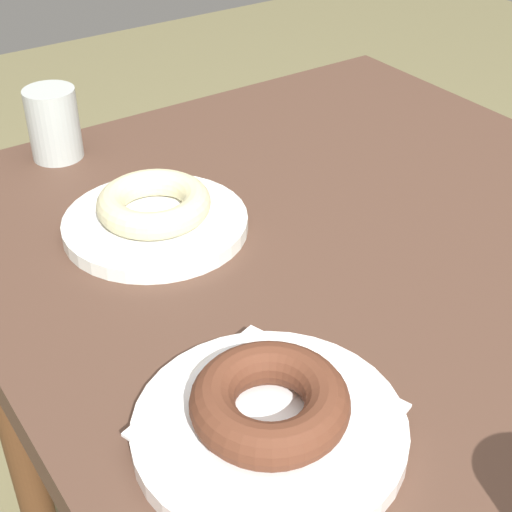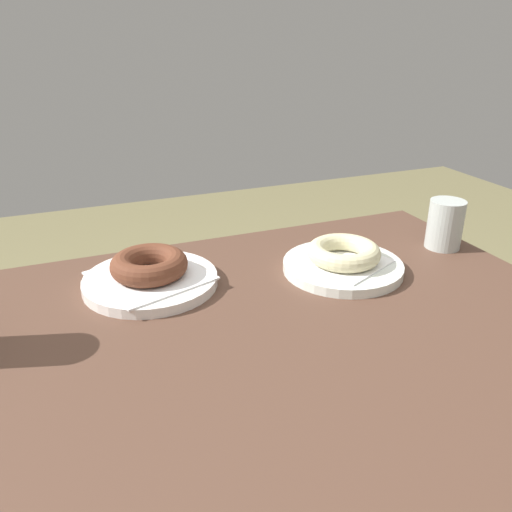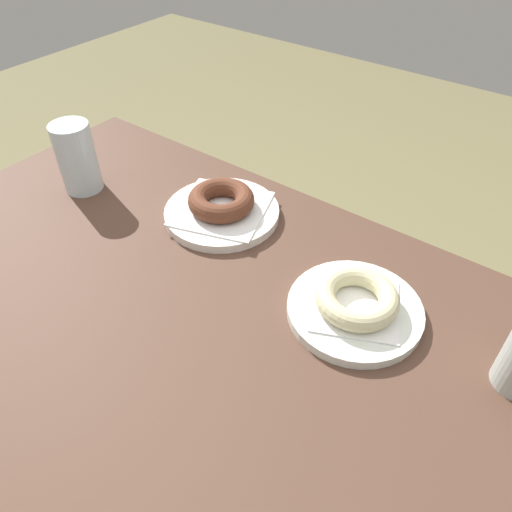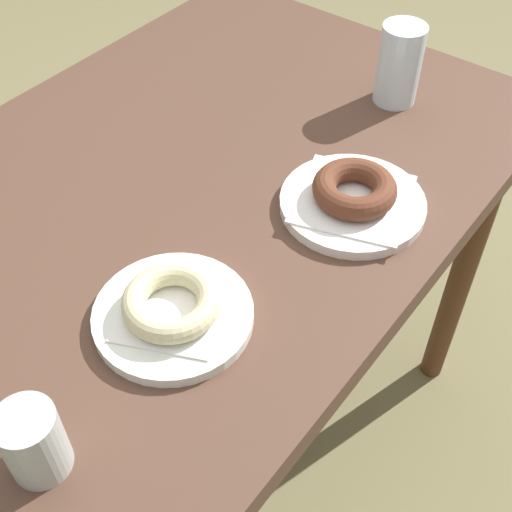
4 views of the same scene
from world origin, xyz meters
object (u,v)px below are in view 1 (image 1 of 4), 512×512
(donut_sugar_ring, at_px, (154,203))
(sugar_jar, at_px, (54,124))
(plate_chocolate_ring, at_px, (269,429))
(plate_sugar_ring, at_px, (156,224))
(donut_chocolate_ring, at_px, (270,402))

(donut_sugar_ring, bearing_deg, sugar_jar, 5.16)
(plate_chocolate_ring, bearing_deg, plate_sugar_ring, -12.17)
(plate_chocolate_ring, bearing_deg, sugar_jar, -4.96)
(donut_chocolate_ring, relative_size, sugar_jar, 1.34)
(donut_sugar_ring, distance_m, plate_chocolate_ring, 0.31)
(plate_sugar_ring, relative_size, donut_sugar_ring, 1.64)
(donut_sugar_ring, xyz_separation_m, plate_chocolate_ring, (-0.30, 0.07, -0.03))
(donut_chocolate_ring, xyz_separation_m, sugar_jar, (0.52, -0.05, 0.01))
(plate_chocolate_ring, distance_m, donut_chocolate_ring, 0.03)
(plate_chocolate_ring, bearing_deg, donut_chocolate_ring, 0.00)
(plate_sugar_ring, relative_size, plate_chocolate_ring, 0.95)
(donut_sugar_ring, bearing_deg, donut_chocolate_ring, 167.83)
(plate_sugar_ring, xyz_separation_m, sugar_jar, (0.22, 0.02, 0.04))
(plate_sugar_ring, xyz_separation_m, plate_chocolate_ring, (-0.30, 0.07, 0.00))
(donut_sugar_ring, bearing_deg, plate_chocolate_ring, 167.83)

